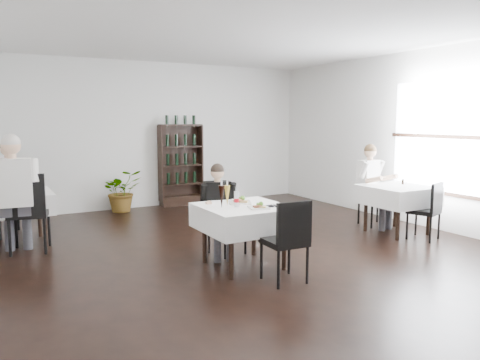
{
  "coord_description": "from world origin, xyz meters",
  "views": [
    {
      "loc": [
        -3.08,
        -4.94,
        1.83
      ],
      "look_at": [
        -0.24,
        0.2,
        1.06
      ],
      "focal_mm": 35.0,
      "sensor_mm": 36.0,
      "label": 1
    }
  ],
  "objects_px": {
    "wine_shelf": "(181,166)",
    "diner_main": "(219,203)",
    "main_table": "(244,217)",
    "potted_tree": "(122,191)"
  },
  "relations": [
    {
      "from": "wine_shelf",
      "to": "diner_main",
      "type": "distance_m",
      "value": 3.92
    },
    {
      "from": "wine_shelf",
      "to": "diner_main",
      "type": "bearing_deg",
      "value": -104.54
    },
    {
      "from": "wine_shelf",
      "to": "main_table",
      "type": "bearing_deg",
      "value": -101.78
    },
    {
      "from": "potted_tree",
      "to": "main_table",
      "type": "bearing_deg",
      "value": -84.51
    },
    {
      "from": "potted_tree",
      "to": "diner_main",
      "type": "bearing_deg",
      "value": -85.06
    },
    {
      "from": "potted_tree",
      "to": "wine_shelf",
      "type": "bearing_deg",
      "value": 5.01
    },
    {
      "from": "main_table",
      "to": "potted_tree",
      "type": "distance_m",
      "value": 4.22
    },
    {
      "from": "wine_shelf",
      "to": "potted_tree",
      "type": "bearing_deg",
      "value": -174.99
    },
    {
      "from": "wine_shelf",
      "to": "potted_tree",
      "type": "xyz_separation_m",
      "value": [
        -1.3,
        -0.11,
        -0.43
      ]
    },
    {
      "from": "diner_main",
      "to": "main_table",
      "type": "bearing_deg",
      "value": -80.66
    }
  ]
}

